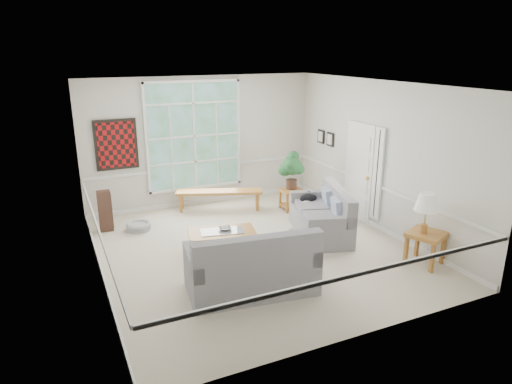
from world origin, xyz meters
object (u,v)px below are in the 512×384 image
at_px(coffee_table, 222,243).
at_px(end_table, 291,200).
at_px(side_table, 425,248).
at_px(loveseat_right, 320,212).
at_px(loveseat_front, 251,259).

height_order(coffee_table, end_table, end_table).
xyz_separation_m(end_table, side_table, (0.74, -3.41, 0.05)).
height_order(loveseat_right, coffee_table, loveseat_right).
distance_m(loveseat_right, loveseat_front, 2.58).
bearing_deg(loveseat_right, side_table, -45.83).
height_order(loveseat_right, loveseat_front, loveseat_front).
height_order(loveseat_right, side_table, loveseat_right).
bearing_deg(loveseat_right, coffee_table, -160.98).
height_order(loveseat_front, end_table, loveseat_front).
bearing_deg(coffee_table, loveseat_right, 13.87).
xyz_separation_m(loveseat_right, coffee_table, (-2.10, -0.05, -0.25)).
xyz_separation_m(coffee_table, end_table, (2.29, 1.58, 0.02)).
height_order(loveseat_front, side_table, loveseat_front).
xyz_separation_m(loveseat_right, side_table, (0.93, -1.87, -0.18)).
distance_m(loveseat_front, side_table, 3.12).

